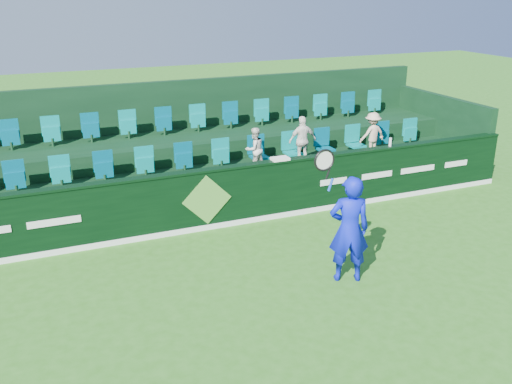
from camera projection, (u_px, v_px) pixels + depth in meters
name	position (u px, v px, depth m)	size (l,w,h in m)	color
ground	(285.00, 322.00, 9.01)	(60.00, 60.00, 0.00)	#2D6C19
sponsor_hoarding	(206.00, 199.00, 12.24)	(16.00, 0.25, 1.35)	black
stand_tier_front	(191.00, 195.00, 13.29)	(16.00, 2.00, 0.80)	black
stand_tier_back	(170.00, 163.00, 14.85)	(16.00, 1.80, 1.30)	black
stand_rear	(164.00, 137.00, 15.04)	(16.00, 4.10, 2.60)	black
seat_row_front	(185.00, 162.00, 13.39)	(13.50, 0.50, 0.60)	#04837D
seat_row_back	(165.00, 124.00, 14.78)	(13.50, 0.50, 0.60)	#04837D
tennis_player	(349.00, 229.00, 9.98)	(1.27, 0.69, 2.58)	#0B17CB
spectator_left	(255.00, 149.00, 13.58)	(0.51, 0.40, 1.05)	silver
spectator_middle	(302.00, 140.00, 14.02)	(0.71, 0.30, 1.21)	white
spectator_right	(372.00, 134.00, 14.77)	(0.73, 0.42, 1.13)	beige
towel	(280.00, 159.00, 12.64)	(0.39, 0.25, 0.06)	white
drinks_bottle	(390.00, 142.00, 13.68)	(0.07, 0.07, 0.21)	white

